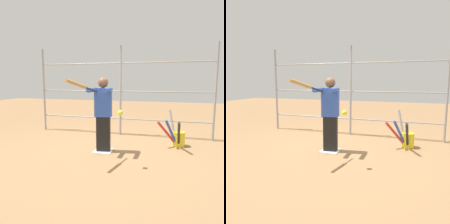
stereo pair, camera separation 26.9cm
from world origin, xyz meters
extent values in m
plane|color=#9E754C|center=(0.00, 0.00, 0.00)|extent=(24.00, 24.00, 0.00)
cube|color=white|center=(0.00, 0.00, 0.01)|extent=(0.40, 0.40, 0.02)
cylinder|color=#939399|center=(-2.52, -1.60, 1.28)|extent=(0.06, 0.06, 2.56)
cylinder|color=#939399|center=(0.00, -1.60, 1.28)|extent=(0.06, 0.06, 2.56)
cylinder|color=#939399|center=(2.52, -1.60, 1.28)|extent=(0.06, 0.06, 2.56)
cylinder|color=#939399|center=(0.00, -1.60, 0.48)|extent=(5.03, 0.04, 0.04)
cylinder|color=#939399|center=(0.00, -1.60, 1.28)|extent=(5.03, 0.04, 0.04)
cylinder|color=#939399|center=(0.00, -1.60, 2.08)|extent=(5.03, 0.04, 0.04)
cube|color=black|center=(0.00, 0.00, 0.40)|extent=(0.32, 0.23, 0.80)
cube|color=#2D51B7|center=(0.00, 0.00, 1.11)|extent=(0.39, 0.26, 0.63)
sphere|color=brown|center=(0.00, 0.00, 1.55)|extent=(0.23, 0.23, 0.23)
cylinder|color=#2D51B7|center=(-0.16, 0.20, 1.40)|extent=(0.10, 0.44, 0.10)
cylinder|color=#2D51B7|center=(0.16, 0.25, 1.40)|extent=(0.10, 0.44, 0.10)
sphere|color=black|center=(0.00, 0.44, 1.38)|extent=(0.05, 0.05, 0.05)
cylinder|color=black|center=(0.05, 0.60, 1.42)|extent=(0.13, 0.33, 0.12)
cylinder|color=#B27F42|center=(0.18, 0.99, 1.53)|extent=(0.22, 0.51, 0.20)
sphere|color=yellow|center=(-0.59, 0.81, 1.02)|extent=(0.10, 0.10, 0.10)
cylinder|color=yellow|center=(-1.64, -0.87, 0.18)|extent=(0.28, 0.28, 0.35)
torus|color=yellow|center=(-1.64, -0.87, 0.35)|extent=(0.30, 0.30, 0.01)
cylinder|color=#B2B2B7|center=(-1.49, -0.90, 0.47)|extent=(0.26, 0.11, 0.87)
cylinder|color=black|center=(-1.63, -0.53, 0.36)|extent=(0.08, 0.61, 0.69)
cylinder|color=red|center=(-1.37, -0.71, 0.33)|extent=(0.51, 0.33, 0.63)
cylinder|color=#334CB2|center=(-1.47, -0.70, 0.36)|extent=(0.35, 0.35, 0.67)
camera|label=1|loc=(-1.50, 4.53, 1.60)|focal=35.00mm
camera|label=2|loc=(-1.75, 4.45, 1.60)|focal=35.00mm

